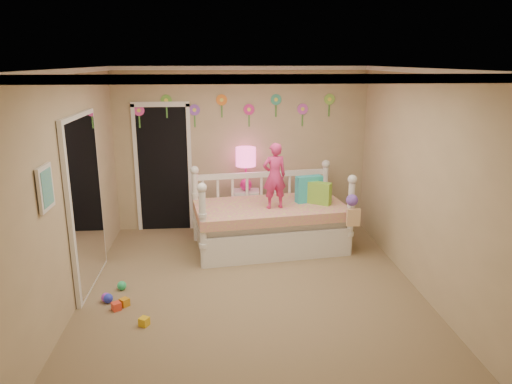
{
  "coord_description": "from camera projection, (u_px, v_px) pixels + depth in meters",
  "views": [
    {
      "loc": [
        -0.38,
        -5.29,
        2.68
      ],
      "look_at": [
        0.1,
        0.6,
        1.05
      ],
      "focal_mm": 33.49,
      "sensor_mm": 36.0,
      "label": 1
    }
  ],
  "objects": [
    {
      "name": "hanging_bag",
      "position": [
        352.0,
        211.0,
        6.42
      ],
      "size": [
        0.2,
        0.16,
        0.36
      ],
      "primitive_type": null,
      "color": "beige",
      "rests_on": "daybed"
    },
    {
      "name": "mirror_closet",
      "position": [
        86.0,
        202.0,
        5.68
      ],
      "size": [
        0.07,
        1.3,
        2.1
      ],
      "primitive_type": "cube",
      "color": "white",
      "rests_on": "left_wall"
    },
    {
      "name": "flower_decals",
      "position": [
        235.0,
        110.0,
        7.45
      ],
      "size": [
        3.4,
        0.02,
        0.5
      ],
      "primitive_type": null,
      "color": "#B2668C",
      "rests_on": "back_wall"
    },
    {
      "name": "crown_molding",
      "position": [
        251.0,
        71.0,
        5.14
      ],
      "size": [
        4.0,
        4.5,
        0.06
      ],
      "primitive_type": null,
      "color": "white",
      "rests_on": "ceiling"
    },
    {
      "name": "pillow_lime",
      "position": [
        319.0,
        193.0,
        6.92
      ],
      "size": [
        0.35,
        0.29,
        0.32
      ],
      "primitive_type": "cube",
      "rotation": [
        0.0,
        0.0,
        -0.58
      ],
      "color": "#81C13B",
      "rests_on": "daybed"
    },
    {
      "name": "ceiling",
      "position": [
        251.0,
        68.0,
        5.13
      ],
      "size": [
        4.0,
        4.5,
        0.01
      ],
      "primitive_type": "cube",
      "color": "white",
      "rests_on": "floor"
    },
    {
      "name": "toy_scatter",
      "position": [
        121.0,
        306.0,
        5.28
      ],
      "size": [
        1.06,
        1.44,
        0.11
      ],
      "primitive_type": null,
      "rotation": [
        0.0,
        0.0,
        -0.22
      ],
      "color": "#996666",
      "rests_on": "floor"
    },
    {
      "name": "pillow_turquoise",
      "position": [
        309.0,
        189.0,
        7.01
      ],
      "size": [
        0.41,
        0.23,
        0.39
      ],
      "primitive_type": "cube",
      "rotation": [
        0.0,
        0.0,
        0.25
      ],
      "color": "#26A9C2",
      "rests_on": "daybed"
    },
    {
      "name": "right_wall",
      "position": [
        420.0,
        182.0,
        5.63
      ],
      "size": [
        0.01,
        4.5,
        2.6
      ],
      "primitive_type": "cube",
      "color": "tan",
      "rests_on": "floor"
    },
    {
      "name": "child",
      "position": [
        274.0,
        176.0,
        6.65
      ],
      "size": [
        0.38,
        0.29,
        0.93
      ],
      "primitive_type": "imported",
      "rotation": [
        0.0,
        0.0,
        3.34
      ],
      "color": "#DD327A",
      "rests_on": "daybed"
    },
    {
      "name": "left_wall",
      "position": [
        73.0,
        189.0,
        5.32
      ],
      "size": [
        0.01,
        4.5,
        2.6
      ],
      "primitive_type": "cube",
      "color": "tan",
      "rests_on": "floor"
    },
    {
      "name": "nightstand",
      "position": [
        246.0,
        211.0,
        7.68
      ],
      "size": [
        0.43,
        0.34,
        0.69
      ],
      "primitive_type": "cube",
      "rotation": [
        0.0,
        0.0,
        -0.06
      ],
      "color": "white",
      "rests_on": "floor"
    },
    {
      "name": "table_lamp",
      "position": [
        246.0,
        162.0,
        7.46
      ],
      "size": [
        0.31,
        0.31,
        0.69
      ],
      "color": "#E71E8F",
      "rests_on": "nightstand"
    },
    {
      "name": "closet_doorway",
      "position": [
        163.0,
        167.0,
        7.6
      ],
      "size": [
        0.9,
        0.04,
        2.07
      ],
      "primitive_type": "cube",
      "color": "black",
      "rests_on": "back_wall"
    },
    {
      "name": "back_wall",
      "position": [
        241.0,
        150.0,
        7.64
      ],
      "size": [
        4.0,
        0.01,
        2.6
      ],
      "primitive_type": "cube",
      "color": "tan",
      "rests_on": "floor"
    },
    {
      "name": "floor",
      "position": [
        252.0,
        288.0,
        5.82
      ],
      "size": [
        4.0,
        4.5,
        0.01
      ],
      "primitive_type": "cube",
      "color": "#7F684C",
      "rests_on": "ground"
    },
    {
      "name": "wall_picture",
      "position": [
        45.0,
        188.0,
        4.39
      ],
      "size": [
        0.05,
        0.34,
        0.42
      ],
      "primitive_type": "cube",
      "color": "white",
      "rests_on": "left_wall"
    },
    {
      "name": "daybed",
      "position": [
        270.0,
        209.0,
        6.94
      ],
      "size": [
        2.33,
        1.46,
        1.19
      ],
      "primitive_type": null,
      "rotation": [
        0.0,
        0.0,
        0.13
      ],
      "color": "white",
      "rests_on": "floor"
    }
  ]
}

